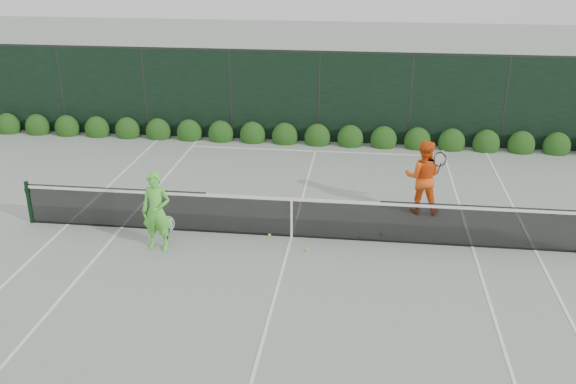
# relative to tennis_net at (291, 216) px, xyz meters

# --- Properties ---
(ground) EXTENTS (80.00, 80.00, 0.00)m
(ground) POSITION_rel_tennis_net_xyz_m (0.02, 0.00, -0.53)
(ground) COLOR gray
(ground) RESTS_ON ground
(tennis_net) EXTENTS (12.90, 0.10, 1.07)m
(tennis_net) POSITION_rel_tennis_net_xyz_m (0.00, 0.00, 0.00)
(tennis_net) COLOR black
(tennis_net) RESTS_ON ground
(player_woman) EXTENTS (0.69, 0.47, 1.80)m
(player_woman) POSITION_rel_tennis_net_xyz_m (-2.86, -0.94, 0.37)
(player_woman) COLOR #5BD63E
(player_woman) RESTS_ON ground
(player_man) EXTENTS (0.99, 0.79, 1.89)m
(player_man) POSITION_rel_tennis_net_xyz_m (3.09, 1.85, 0.42)
(player_man) COLOR #FA5B15
(player_man) RESTS_ON ground
(court_lines) EXTENTS (11.03, 23.83, 0.01)m
(court_lines) POSITION_rel_tennis_net_xyz_m (0.02, 0.00, -0.53)
(court_lines) COLOR white
(court_lines) RESTS_ON ground
(windscreen_fence) EXTENTS (32.00, 21.07, 3.06)m
(windscreen_fence) POSITION_rel_tennis_net_xyz_m (0.02, -2.71, 0.98)
(windscreen_fence) COLOR black
(windscreen_fence) RESTS_ON ground
(hedge_row) EXTENTS (31.66, 0.65, 0.94)m
(hedge_row) POSITION_rel_tennis_net_xyz_m (0.02, 7.15, -0.30)
(hedge_row) COLOR #14370F
(hedge_row) RESTS_ON ground
(tennis_balls) EXTENTS (2.66, 1.15, 0.07)m
(tennis_balls) POSITION_rel_tennis_net_xyz_m (0.73, -0.19, -0.50)
(tennis_balls) COLOR #C7EB34
(tennis_balls) RESTS_ON ground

